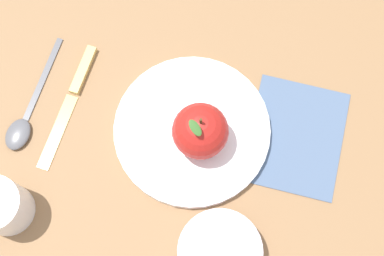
{
  "coord_description": "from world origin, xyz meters",
  "views": [
    {
      "loc": [
        0.16,
        0.17,
        0.74
      ],
      "look_at": [
        -0.02,
        0.04,
        0.02
      ],
      "focal_mm": 49.94,
      "sensor_mm": 36.0,
      "label": 1
    }
  ],
  "objects_px": {
    "dinner_plate": "(192,130)",
    "knife": "(72,96)",
    "cup": "(0,206)",
    "spoon": "(24,121)",
    "linen_napkin": "(296,136)",
    "apple": "(200,131)",
    "side_bowl": "(220,252)"
  },
  "relations": [
    {
      "from": "linen_napkin",
      "to": "dinner_plate",
      "type": "bearing_deg",
      "value": -56.96
    },
    {
      "from": "side_bowl",
      "to": "linen_napkin",
      "type": "xyz_separation_m",
      "value": [
        -0.2,
        -0.0,
        -0.02
      ]
    },
    {
      "from": "cup",
      "to": "dinner_plate",
      "type": "bearing_deg",
      "value": 149.87
    },
    {
      "from": "linen_napkin",
      "to": "spoon",
      "type": "bearing_deg",
      "value": -57.57
    },
    {
      "from": "spoon",
      "to": "linen_napkin",
      "type": "height_order",
      "value": "spoon"
    },
    {
      "from": "dinner_plate",
      "to": "side_bowl",
      "type": "height_order",
      "value": "side_bowl"
    },
    {
      "from": "dinner_plate",
      "to": "linen_napkin",
      "type": "relative_size",
      "value": 1.35
    },
    {
      "from": "apple",
      "to": "spoon",
      "type": "xyz_separation_m",
      "value": [
        0.12,
        -0.23,
        -0.05
      ]
    },
    {
      "from": "dinner_plate",
      "to": "cup",
      "type": "relative_size",
      "value": 3.09
    },
    {
      "from": "knife",
      "to": "spoon",
      "type": "relative_size",
      "value": 1.04
    },
    {
      "from": "dinner_plate",
      "to": "apple",
      "type": "distance_m",
      "value": 0.05
    },
    {
      "from": "dinner_plate",
      "to": "knife",
      "type": "relative_size",
      "value": 1.18
    },
    {
      "from": "dinner_plate",
      "to": "knife",
      "type": "distance_m",
      "value": 0.19
    },
    {
      "from": "cup",
      "to": "spoon",
      "type": "relative_size",
      "value": 0.4
    },
    {
      "from": "dinner_plate",
      "to": "knife",
      "type": "height_order",
      "value": "dinner_plate"
    },
    {
      "from": "linen_napkin",
      "to": "apple",
      "type": "bearing_deg",
      "value": -51.03
    },
    {
      "from": "knife",
      "to": "side_bowl",
      "type": "bearing_deg",
      "value": 79.1
    },
    {
      "from": "spoon",
      "to": "knife",
      "type": "bearing_deg",
      "value": 155.82
    },
    {
      "from": "cup",
      "to": "linen_napkin",
      "type": "relative_size",
      "value": 0.44
    },
    {
      "from": "knife",
      "to": "linen_napkin",
      "type": "distance_m",
      "value": 0.33
    },
    {
      "from": "knife",
      "to": "spoon",
      "type": "bearing_deg",
      "value": -24.18
    },
    {
      "from": "apple",
      "to": "cup",
      "type": "xyz_separation_m",
      "value": [
        0.24,
        -0.16,
        -0.01
      ]
    },
    {
      "from": "dinner_plate",
      "to": "knife",
      "type": "xyz_separation_m",
      "value": [
        0.06,
        -0.18,
        -0.01
      ]
    },
    {
      "from": "spoon",
      "to": "linen_napkin",
      "type": "xyz_separation_m",
      "value": [
        -0.21,
        0.33,
        -0.0
      ]
    },
    {
      "from": "knife",
      "to": "linen_napkin",
      "type": "bearing_deg",
      "value": 115.11
    },
    {
      "from": "apple",
      "to": "spoon",
      "type": "height_order",
      "value": "apple"
    },
    {
      "from": "side_bowl",
      "to": "linen_napkin",
      "type": "relative_size",
      "value": 0.67
    },
    {
      "from": "cup",
      "to": "spoon",
      "type": "xyz_separation_m",
      "value": [
        -0.11,
        -0.07,
        -0.03
      ]
    },
    {
      "from": "cup",
      "to": "knife",
      "type": "distance_m",
      "value": 0.19
    },
    {
      "from": "cup",
      "to": "knife",
      "type": "height_order",
      "value": "cup"
    },
    {
      "from": "knife",
      "to": "spoon",
      "type": "distance_m",
      "value": 0.08
    },
    {
      "from": "dinner_plate",
      "to": "cup",
      "type": "xyz_separation_m",
      "value": [
        0.24,
        -0.14,
        0.03
      ]
    }
  ]
}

